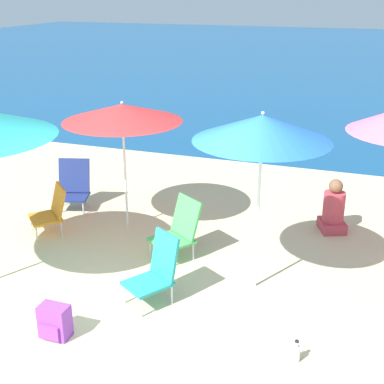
# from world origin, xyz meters

# --- Properties ---
(ground_plane) EXTENTS (60.00, 60.00, 0.00)m
(ground_plane) POSITION_xyz_m (0.00, 0.00, 0.00)
(ground_plane) COLOR beige
(sea_water) EXTENTS (60.00, 40.00, 0.01)m
(sea_water) POSITION_xyz_m (0.00, 26.28, 0.00)
(sea_water) COLOR navy
(sea_water) RESTS_ON ground
(beach_umbrella_blue) EXTENTS (1.58, 1.58, 2.22)m
(beach_umbrella_blue) POSITION_xyz_m (1.13, 1.43, 2.03)
(beach_umbrella_blue) COLOR white
(beach_umbrella_blue) RESTS_ON ground
(beach_umbrella_red) EXTENTS (1.75, 1.75, 1.97)m
(beach_umbrella_red) POSITION_xyz_m (-1.15, 2.51, 1.80)
(beach_umbrella_red) COLOR white
(beach_umbrella_red) RESTS_ON ground
(beach_chair_teal) EXTENTS (0.67, 0.71, 0.84)m
(beach_chair_teal) POSITION_xyz_m (0.10, 0.74, 0.41)
(beach_chair_teal) COLOR silver
(beach_chair_teal) RESTS_ON ground
(beach_chair_orange) EXTENTS (0.71, 0.71, 0.72)m
(beach_chair_orange) POSITION_xyz_m (-2.13, 1.96, 0.37)
(beach_chair_orange) COLOR silver
(beach_chair_orange) RESTS_ON ground
(beach_chair_navy) EXTENTS (0.64, 0.64, 0.82)m
(beach_chair_navy) POSITION_xyz_m (-2.34, 2.93, 0.40)
(beach_chair_navy) COLOR silver
(beach_chair_navy) RESTS_ON ground
(beach_chair_green) EXTENTS (0.75, 0.77, 0.82)m
(beach_chair_green) POSITION_xyz_m (-0.05, 1.87, 0.41)
(beach_chair_green) COLOR silver
(beach_chair_green) RESTS_ON ground
(person_seated_near) EXTENTS (0.49, 0.53, 0.83)m
(person_seated_near) POSITION_xyz_m (1.87, 3.42, 0.34)
(person_seated_near) COLOR #BF3F4C
(person_seated_near) RESTS_ON ground
(backpack_purple) EXTENTS (0.32, 0.23, 0.37)m
(backpack_purple) POSITION_xyz_m (-0.65, -0.28, 0.18)
(backpack_purple) COLOR purple
(backpack_purple) RESTS_ON ground
(water_bottle) EXTENTS (0.09, 0.09, 0.24)m
(water_bottle) POSITION_xyz_m (1.84, 0.16, 0.10)
(water_bottle) COLOR silver
(water_bottle) RESTS_ON ground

